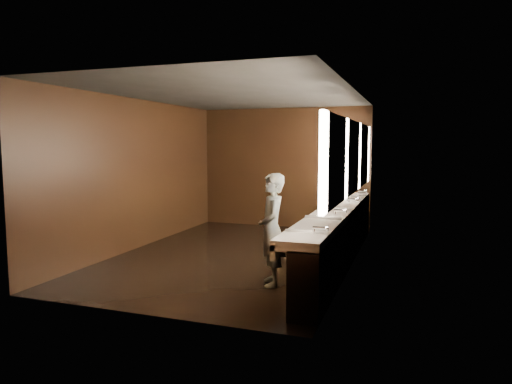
% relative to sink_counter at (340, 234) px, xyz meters
% --- Properties ---
extents(floor, '(6.00, 6.00, 0.00)m').
position_rel_sink_counter_xyz_m(floor, '(-1.79, 0.00, -0.50)').
color(floor, black).
rests_on(floor, ground).
extents(ceiling, '(4.00, 6.00, 0.02)m').
position_rel_sink_counter_xyz_m(ceiling, '(-1.79, 0.00, 2.30)').
color(ceiling, '#2D2D2B').
rests_on(ceiling, wall_back).
extents(wall_back, '(4.00, 0.02, 2.80)m').
position_rel_sink_counter_xyz_m(wall_back, '(-1.79, 3.00, 0.90)').
color(wall_back, black).
rests_on(wall_back, floor).
extents(wall_front, '(4.00, 0.02, 2.80)m').
position_rel_sink_counter_xyz_m(wall_front, '(-1.79, -3.00, 0.90)').
color(wall_front, black).
rests_on(wall_front, floor).
extents(wall_left, '(0.02, 6.00, 2.80)m').
position_rel_sink_counter_xyz_m(wall_left, '(-3.79, 0.00, 0.90)').
color(wall_left, black).
rests_on(wall_left, floor).
extents(wall_right, '(0.02, 6.00, 2.80)m').
position_rel_sink_counter_xyz_m(wall_right, '(0.21, 0.00, 0.90)').
color(wall_right, black).
rests_on(wall_right, floor).
extents(sink_counter, '(0.55, 5.40, 1.01)m').
position_rel_sink_counter_xyz_m(sink_counter, '(0.00, 0.00, 0.00)').
color(sink_counter, black).
rests_on(sink_counter, floor).
extents(mirror_band, '(0.06, 5.03, 1.15)m').
position_rel_sink_counter_xyz_m(mirror_band, '(0.19, -0.00, 1.25)').
color(mirror_band, '#FFE8CC').
rests_on(mirror_band, wall_right).
extents(person, '(0.57, 0.67, 1.56)m').
position_rel_sink_counter_xyz_m(person, '(-0.71, -1.43, 0.29)').
color(person, '#83A1C3').
rests_on(person, floor).
extents(trash_bin, '(0.39, 0.39, 0.53)m').
position_rel_sink_counter_xyz_m(trash_bin, '(-0.22, -1.08, -0.23)').
color(trash_bin, black).
rests_on(trash_bin, floor).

